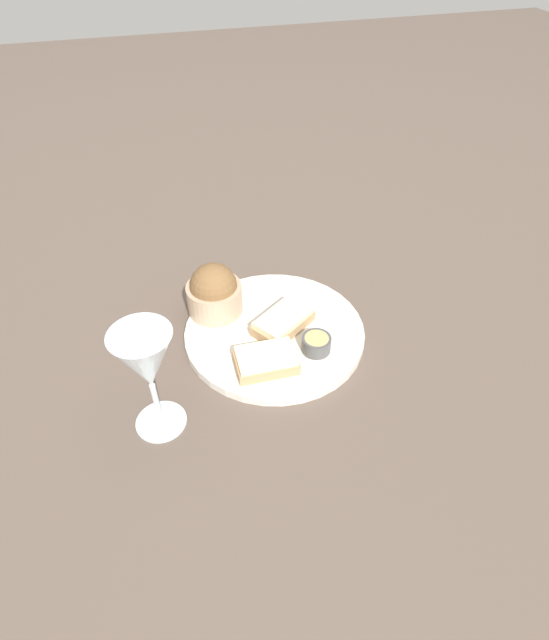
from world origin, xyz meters
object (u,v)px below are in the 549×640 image
at_px(cheese_toast_far, 266,360).
at_px(wine_glass, 147,364).
at_px(salad_bowl, 214,292).
at_px(cheese_toast_near, 283,321).
at_px(sauce_ramekin, 316,343).

xyz_separation_m(cheese_toast_far, wine_glass, (0.16, 0.05, 0.09)).
xyz_separation_m(salad_bowl, wine_glass, (0.11, 0.19, 0.07)).
bearing_deg(cheese_toast_far, salad_bowl, -71.95).
bearing_deg(salad_bowl, cheese_toast_far, 108.05).
xyz_separation_m(cheese_toast_near, wine_glass, (0.21, 0.12, 0.09)).
bearing_deg(wine_glass, cheese_toast_far, -163.39).
relative_size(sauce_ramekin, cheese_toast_near, 0.40).
distance_m(sauce_ramekin, wine_glass, 0.27).
bearing_deg(cheese_toast_far, cheese_toast_near, -122.63).
height_order(cheese_toast_near, wine_glass, wine_glass).
relative_size(sauce_ramekin, wine_glass, 0.27).
bearing_deg(salad_bowl, sauce_ramekin, 134.17).
height_order(salad_bowl, wine_glass, wine_glass).
relative_size(salad_bowl, cheese_toast_far, 0.99).
distance_m(cheese_toast_far, wine_glass, 0.19).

